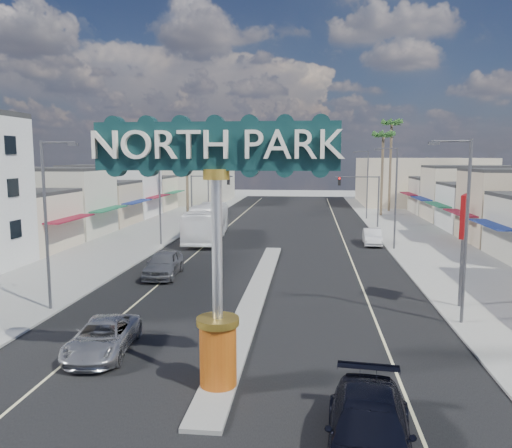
% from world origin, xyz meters
% --- Properties ---
extents(ground, '(160.00, 160.00, 0.00)m').
position_xyz_m(ground, '(0.00, 30.00, 0.00)').
color(ground, gray).
rests_on(ground, ground).
extents(road, '(20.00, 120.00, 0.01)m').
position_xyz_m(road, '(0.00, 30.00, 0.01)').
color(road, black).
rests_on(road, ground).
extents(median_island, '(1.30, 30.00, 0.16)m').
position_xyz_m(median_island, '(0.00, 14.00, 0.08)').
color(median_island, gray).
rests_on(median_island, ground).
extents(sidewalk_left, '(8.00, 120.00, 0.12)m').
position_xyz_m(sidewalk_left, '(-14.00, 30.00, 0.06)').
color(sidewalk_left, gray).
rests_on(sidewalk_left, ground).
extents(sidewalk_right, '(8.00, 120.00, 0.12)m').
position_xyz_m(sidewalk_right, '(14.00, 30.00, 0.06)').
color(sidewalk_right, gray).
rests_on(sidewalk_right, ground).
extents(storefront_row_left, '(12.00, 42.00, 6.00)m').
position_xyz_m(storefront_row_left, '(-24.00, 43.00, 3.00)').
color(storefront_row_left, beige).
rests_on(storefront_row_left, ground).
extents(storefront_row_right, '(12.00, 42.00, 6.00)m').
position_xyz_m(storefront_row_right, '(24.00, 43.00, 3.00)').
color(storefront_row_right, '#B7B29E').
rests_on(storefront_row_right, ground).
extents(backdrop_far_left, '(20.00, 20.00, 8.00)m').
position_xyz_m(backdrop_far_left, '(-22.00, 75.00, 4.00)').
color(backdrop_far_left, '#B7B29E').
rests_on(backdrop_far_left, ground).
extents(backdrop_far_right, '(20.00, 20.00, 8.00)m').
position_xyz_m(backdrop_far_right, '(22.00, 75.00, 4.00)').
color(backdrop_far_right, beige).
rests_on(backdrop_far_right, ground).
extents(gateway_sign, '(8.20, 1.50, 9.15)m').
position_xyz_m(gateway_sign, '(0.00, 1.98, 5.93)').
color(gateway_sign, '#C1470E').
rests_on(gateway_sign, median_island).
extents(traffic_signal_left, '(5.09, 0.45, 6.00)m').
position_xyz_m(traffic_signal_left, '(-9.18, 43.99, 4.27)').
color(traffic_signal_left, '#47474C').
rests_on(traffic_signal_left, ground).
extents(traffic_signal_right, '(5.09, 0.45, 6.00)m').
position_xyz_m(traffic_signal_right, '(9.18, 43.99, 4.27)').
color(traffic_signal_right, '#47474C').
rests_on(traffic_signal_right, ground).
extents(streetlight_l_near, '(2.03, 0.22, 9.00)m').
position_xyz_m(streetlight_l_near, '(-10.43, 10.00, 5.07)').
color(streetlight_l_near, '#47474C').
rests_on(streetlight_l_near, ground).
extents(streetlight_l_mid, '(2.03, 0.22, 9.00)m').
position_xyz_m(streetlight_l_mid, '(-10.43, 30.00, 5.07)').
color(streetlight_l_mid, '#47474C').
rests_on(streetlight_l_mid, ground).
extents(streetlight_l_far, '(2.03, 0.22, 9.00)m').
position_xyz_m(streetlight_l_far, '(-10.43, 52.00, 5.07)').
color(streetlight_l_far, '#47474C').
rests_on(streetlight_l_far, ground).
extents(streetlight_r_near, '(2.03, 0.22, 9.00)m').
position_xyz_m(streetlight_r_near, '(10.43, 10.00, 5.07)').
color(streetlight_r_near, '#47474C').
rests_on(streetlight_r_near, ground).
extents(streetlight_r_mid, '(2.03, 0.22, 9.00)m').
position_xyz_m(streetlight_r_mid, '(10.43, 30.00, 5.07)').
color(streetlight_r_mid, '#47474C').
rests_on(streetlight_r_mid, ground).
extents(streetlight_r_far, '(2.03, 0.22, 9.00)m').
position_xyz_m(streetlight_r_far, '(10.43, 52.00, 5.07)').
color(streetlight_r_far, '#47474C').
rests_on(streetlight_r_far, ground).
extents(palm_left_far, '(2.60, 2.60, 13.10)m').
position_xyz_m(palm_left_far, '(-13.00, 50.00, 11.50)').
color(palm_left_far, brown).
rests_on(palm_left_far, ground).
extents(palm_right_mid, '(2.60, 2.60, 12.10)m').
position_xyz_m(palm_right_mid, '(13.00, 56.00, 10.60)').
color(palm_right_mid, brown).
rests_on(palm_right_mid, ground).
extents(palm_right_far, '(2.60, 2.60, 14.10)m').
position_xyz_m(palm_right_far, '(15.00, 62.00, 12.39)').
color(palm_right_far, brown).
rests_on(palm_right_far, ground).
extents(suv_left, '(2.73, 5.15, 1.38)m').
position_xyz_m(suv_left, '(-5.40, 4.68, 0.69)').
color(suv_left, '#A9A9AE').
rests_on(suv_left, ground).
extents(suv_right, '(2.86, 5.91, 1.66)m').
position_xyz_m(suv_right, '(4.80, -1.74, 0.83)').
color(suv_right, black).
rests_on(suv_right, ground).
extents(car_parked_left, '(2.40, 5.35, 1.79)m').
position_xyz_m(car_parked_left, '(-6.80, 18.18, 0.89)').
color(car_parked_left, slate).
rests_on(car_parked_left, ground).
extents(car_parked_right, '(1.78, 4.60, 1.49)m').
position_xyz_m(car_parked_right, '(9.00, 32.48, 0.75)').
color(car_parked_right, silver).
rests_on(car_parked_right, ground).
extents(city_bus, '(3.59, 12.50, 3.44)m').
position_xyz_m(city_bus, '(-7.00, 33.64, 1.72)').
color(city_bus, white).
rests_on(city_bus, ground).
extents(bank_pylon_sign, '(0.95, 1.84, 6.07)m').
position_xyz_m(bank_pylon_sign, '(11.31, 12.85, 4.71)').
color(bank_pylon_sign, '#47474C').
rests_on(bank_pylon_sign, sidewalk_right).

